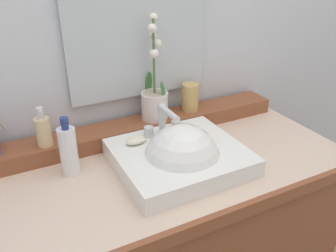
{
  "coord_description": "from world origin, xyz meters",
  "views": [
    {
      "loc": [
        -0.43,
        -0.89,
        1.54
      ],
      "look_at": [
        0.02,
        -0.01,
        1.04
      ],
      "focal_mm": 37.66,
      "sensor_mm": 36.0,
      "label": 1
    }
  ],
  "objects": [
    {
      "name": "soap_bar",
      "position": [
        -0.06,
        0.07,
        0.97
      ],
      "size": [
        0.07,
        0.04,
        0.02
      ],
      "primitive_type": "ellipsoid",
      "color": "beige",
      "rests_on": "sink_basin"
    },
    {
      "name": "back_ledge",
      "position": [
        0.0,
        0.22,
        0.93
      ],
      "size": [
        1.2,
        0.12,
        0.06
      ],
      "primitive_type": "cube",
      "color": "brown",
      "rests_on": "vanity_cabinet"
    },
    {
      "name": "tumbler_cup",
      "position": [
        0.24,
        0.23,
        1.01
      ],
      "size": [
        0.07,
        0.07,
        0.11
      ],
      "primitive_type": "cylinder",
      "color": "tan",
      "rests_on": "back_ledge"
    },
    {
      "name": "potted_plant",
      "position": [
        0.08,
        0.22,
        1.04
      ],
      "size": [
        0.1,
        0.12,
        0.39
      ],
      "color": "silver",
      "rests_on": "back_ledge"
    },
    {
      "name": "soap_dispenser",
      "position": [
        -0.33,
        0.2,
        1.01
      ],
      "size": [
        0.05,
        0.05,
        0.14
      ],
      "color": "beige",
      "rests_on": "back_ledge"
    },
    {
      "name": "lotion_bottle",
      "position": [
        -0.28,
        0.09,
        0.98
      ],
      "size": [
        0.06,
        0.06,
        0.2
      ],
      "color": "white",
      "rests_on": "vanity_cabinet"
    },
    {
      "name": "sink_basin",
      "position": [
        0.05,
        -0.04,
        0.92
      ],
      "size": [
        0.41,
        0.36,
        0.28
      ],
      "color": "white",
      "rests_on": "vanity_cabinet"
    },
    {
      "name": "mirror",
      "position": [
        0.06,
        0.29,
        1.3
      ],
      "size": [
        0.54,
        0.02,
        0.53
      ],
      "primitive_type": "cube",
      "color": "silver"
    }
  ]
}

